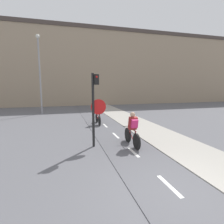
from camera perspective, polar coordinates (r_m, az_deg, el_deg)
ground_plane at (r=4.97m, az=21.63°, el=-24.60°), size 120.00×120.00×0.00m
bike_lane at (r=4.97m, az=21.58°, el=-24.46°), size 2.21×60.00×0.02m
building_row_background at (r=27.02m, az=-10.06°, el=14.05°), size 60.00×5.20×10.74m
traffic_light_pole at (r=7.59m, az=-5.58°, el=3.28°), size 0.67×0.25×3.21m
street_lamp_far at (r=18.26m, az=-22.60°, el=13.45°), size 0.36×0.36×7.39m
cyclist_near at (r=7.84m, az=6.71°, el=-5.96°), size 0.46×1.76×1.54m
cyclist_far at (r=12.33m, az=-4.60°, el=-0.90°), size 0.46×1.72×1.51m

